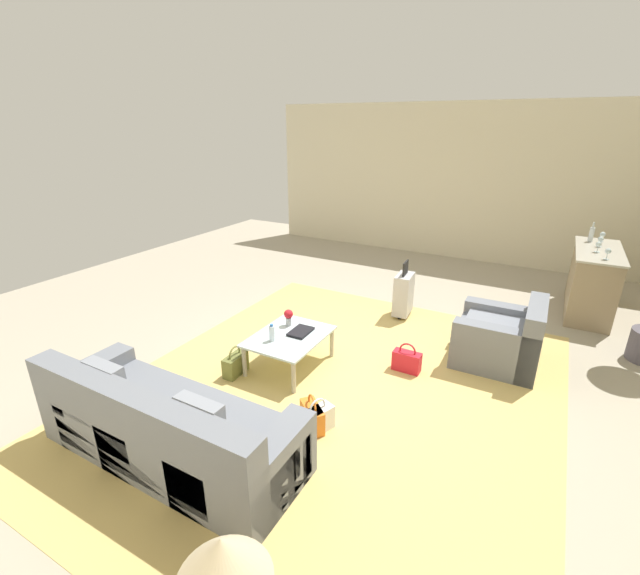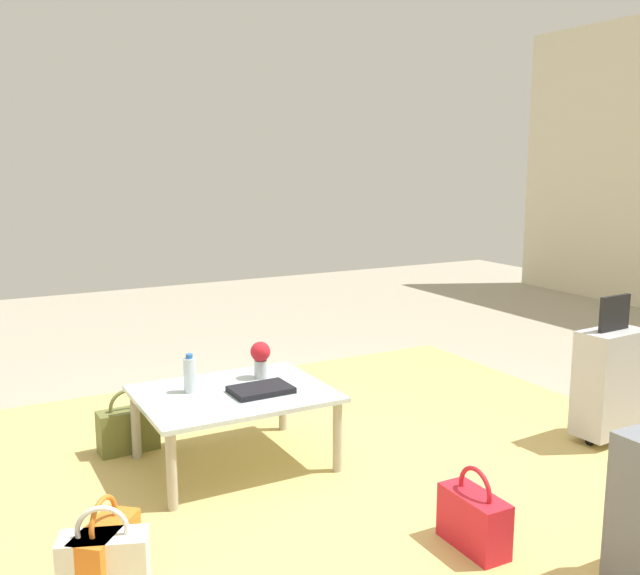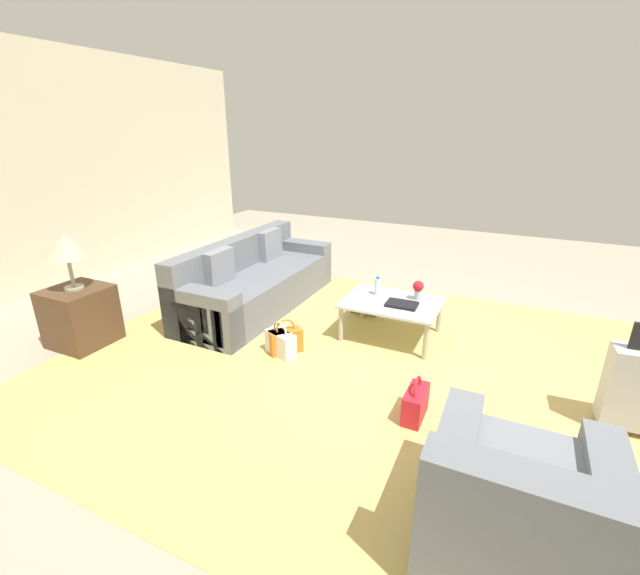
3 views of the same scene
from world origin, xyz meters
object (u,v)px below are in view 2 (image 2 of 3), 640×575
(handbag_olive, at_px, (128,429))
(handbag_red, at_px, (474,519))
(coffee_table, at_px, (234,400))
(suitcase_silver, at_px, (610,381))
(water_bottle, at_px, (190,375))
(flower_vase, at_px, (260,356))
(coffee_table_book, at_px, (261,390))
(handbag_white, at_px, (104,563))
(handbag_orange, at_px, (106,553))

(handbag_olive, height_order, handbag_red, same)
(handbag_red, bearing_deg, handbag_olive, -58.90)
(coffee_table, bearing_deg, suitcase_silver, 160.71)
(water_bottle, distance_m, flower_vase, 0.42)
(coffee_table_book, bearing_deg, suitcase_silver, 160.43)
(suitcase_silver, xyz_separation_m, handbag_red, (1.43, 0.54, -0.23))
(flower_vase, distance_m, handbag_white, 1.52)
(flower_vase, xyz_separation_m, suitcase_silver, (-1.78, 0.85, -0.17))
(handbag_white, bearing_deg, flower_vase, -136.97)
(coffee_table, distance_m, flower_vase, 0.32)
(coffee_table_book, bearing_deg, handbag_red, 109.69)
(handbag_olive, relative_size, handbag_white, 1.00)
(water_bottle, bearing_deg, suitcase_silver, 160.02)
(water_bottle, height_order, handbag_olive, water_bottle)
(coffee_table, distance_m, suitcase_silver, 2.12)
(coffee_table, bearing_deg, handbag_olive, -44.68)
(flower_vase, bearing_deg, coffee_table_book, 66.50)
(coffee_table, height_order, coffee_table_book, coffee_table_book)
(flower_vase, height_order, suitcase_silver, suitcase_silver)
(water_bottle, xyz_separation_m, suitcase_silver, (-2.20, 0.80, -0.14))
(water_bottle, xyz_separation_m, flower_vase, (-0.42, -0.05, 0.03))
(coffee_table, bearing_deg, water_bottle, -26.57)
(flower_vase, height_order, handbag_olive, flower_vase)
(coffee_table, bearing_deg, flower_vase, -145.71)
(water_bottle, bearing_deg, handbag_olive, -54.02)
(coffee_table, height_order, water_bottle, water_bottle)
(handbag_white, relative_size, handbag_red, 1.00)
(coffee_table, xyz_separation_m, coffee_table_book, (-0.12, 0.08, 0.06))
(coffee_table, distance_m, handbag_white, 1.22)
(water_bottle, distance_m, handbag_olive, 0.57)
(coffee_table, bearing_deg, handbag_orange, 43.28)
(coffee_table, relative_size, handbag_red, 2.71)
(flower_vase, relative_size, handbag_olive, 0.57)
(water_bottle, xyz_separation_m, handbag_white, (0.65, 0.95, -0.37))
(handbag_orange, bearing_deg, coffee_table, -136.72)
(handbag_orange, bearing_deg, suitcase_silver, -178.36)
(handbag_white, bearing_deg, handbag_olive, -107.06)
(handbag_orange, bearing_deg, water_bottle, -125.54)
(handbag_white, xyz_separation_m, handbag_red, (-1.41, 0.39, 0.00))
(handbag_orange, bearing_deg, handbag_red, 161.84)
(coffee_table_book, height_order, handbag_olive, coffee_table_book)
(suitcase_silver, bearing_deg, coffee_table, -19.29)
(handbag_orange, bearing_deg, handbag_olive, -107.10)
(handbag_olive, xyz_separation_m, handbag_red, (-1.02, 1.69, 0.00))
(handbag_orange, bearing_deg, handbag_white, 73.80)
(handbag_white, distance_m, handbag_red, 1.47)
(coffee_table, height_order, handbag_red, coffee_table)
(suitcase_silver, height_order, handbag_orange, suitcase_silver)
(suitcase_silver, bearing_deg, handbag_red, 20.57)
(coffee_table_book, distance_m, flower_vase, 0.27)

